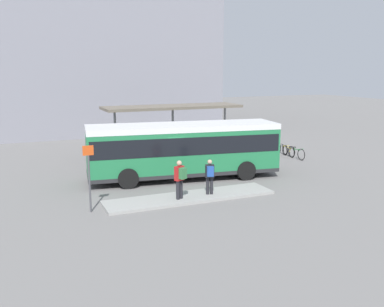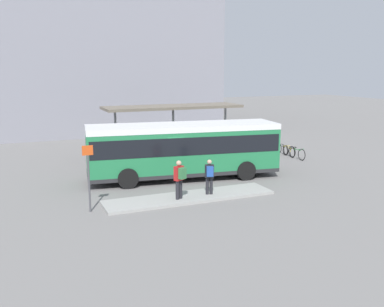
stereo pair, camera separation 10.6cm
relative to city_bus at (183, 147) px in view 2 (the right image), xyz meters
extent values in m
plane|color=slate|center=(-0.01, 0.00, -1.74)|extent=(120.00, 120.00, 0.00)
cube|color=#9E9E99|center=(-1.10, -3.54, -1.68)|extent=(7.94, 1.80, 0.12)
cube|color=#237A47|center=(-0.01, 0.00, -0.08)|extent=(10.36, 3.88, 2.62)
cube|color=white|center=(-0.01, 0.00, 1.08)|extent=(10.39, 3.90, 0.30)
cube|color=black|center=(-0.01, 0.00, 0.23)|extent=(10.17, 3.88, 0.92)
cube|color=black|center=(4.98, -0.68, 0.23)|extent=(0.39, 2.33, 1.01)
cube|color=#28282B|center=(-0.01, 0.00, -1.29)|extent=(10.37, 3.89, 0.20)
cylinder|color=black|center=(3.26, 0.79, -1.23)|extent=(1.06, 0.42, 1.03)
cylinder|color=black|center=(2.93, -1.63, -1.23)|extent=(1.06, 0.42, 1.03)
cylinder|color=black|center=(-2.95, 1.63, -1.23)|extent=(1.06, 0.42, 1.03)
cylinder|color=black|center=(-3.28, -0.79, -1.23)|extent=(1.06, 0.42, 1.03)
cylinder|color=#232328|center=(-1.81, -3.79, -1.20)|extent=(0.16, 0.16, 0.86)
cylinder|color=#232328|center=(-1.63, -3.71, -1.20)|extent=(0.16, 0.16, 0.86)
cube|color=#B21E1E|center=(-1.72, -3.75, -0.45)|extent=(0.49, 0.39, 0.64)
cube|color=#337542|center=(-1.63, -3.95, -0.41)|extent=(0.38, 0.32, 0.49)
sphere|color=tan|center=(-1.72, -3.75, 0.01)|extent=(0.23, 0.23, 0.23)
cylinder|color=#232328|center=(-0.25, -3.59, -1.22)|extent=(0.15, 0.15, 0.80)
cylinder|color=#232328|center=(-0.08, -3.64, -1.22)|extent=(0.15, 0.15, 0.80)
cube|color=black|center=(-0.17, -3.62, -0.52)|extent=(0.45, 0.33, 0.60)
cube|color=#234CA3|center=(-0.23, -3.81, -0.49)|extent=(0.34, 0.28, 0.46)
sphere|color=tan|center=(-0.17, -3.62, -0.09)|extent=(0.22, 0.22, 0.22)
torus|color=black|center=(8.80, 1.35, -1.37)|extent=(0.05, 0.76, 0.76)
torus|color=black|center=(8.80, 2.39, -1.37)|extent=(0.05, 0.76, 0.76)
cylinder|color=#287F3D|center=(8.80, 1.87, -1.12)|extent=(0.04, 0.81, 0.04)
cylinder|color=#287F3D|center=(8.80, 2.06, -1.18)|extent=(0.04, 0.04, 0.38)
cube|color=black|center=(8.80, 2.06, -0.99)|extent=(0.07, 0.18, 0.04)
cylinder|color=#287F3D|center=(8.80, 1.46, -1.03)|extent=(0.48, 0.03, 0.03)
torus|color=black|center=(8.91, 3.22, -1.40)|extent=(0.16, 0.69, 0.69)
torus|color=black|center=(8.76, 2.29, -1.40)|extent=(0.16, 0.69, 0.69)
cylinder|color=gold|center=(8.83, 2.76, -1.18)|extent=(0.15, 0.73, 0.04)
cylinder|color=gold|center=(8.81, 2.59, -1.23)|extent=(0.04, 0.04, 0.34)
cube|color=black|center=(8.81, 2.59, -1.06)|extent=(0.10, 0.19, 0.04)
cylinder|color=gold|center=(8.89, 3.13, -1.09)|extent=(0.48, 0.11, 0.03)
torus|color=black|center=(8.94, 4.10, -1.41)|extent=(0.14, 0.68, 0.68)
torus|color=black|center=(8.82, 3.19, -1.41)|extent=(0.14, 0.68, 0.68)
cylinder|color=black|center=(8.88, 3.64, -1.19)|extent=(0.13, 0.71, 0.04)
cylinder|color=black|center=(8.86, 3.48, -1.25)|extent=(0.04, 0.04, 0.33)
cube|color=black|center=(8.86, 3.48, -1.08)|extent=(0.09, 0.19, 0.04)
cylinder|color=black|center=(8.93, 4.01, -1.11)|extent=(0.48, 0.10, 0.03)
cube|color=#706656|center=(1.77, 6.32, 1.57)|extent=(9.40, 2.76, 0.18)
cylinder|color=gray|center=(-2.22, 6.32, -0.13)|extent=(0.16, 0.16, 3.23)
cylinder|color=gray|center=(5.77, 6.32, -0.13)|extent=(0.16, 0.16, 3.23)
cylinder|color=gray|center=(1.77, 6.32, -0.13)|extent=(0.16, 0.16, 3.23)
cylinder|color=#4C4C51|center=(-5.64, -3.65, -0.54)|extent=(0.08, 0.08, 2.40)
cube|color=#D84C19|center=(-5.64, -3.65, 0.86)|extent=(0.44, 0.03, 0.40)
cube|color=gray|center=(0.29, 23.10, 5.75)|extent=(20.29, 14.71, 14.99)
camera|label=1|loc=(-8.44, -20.87, 4.08)|focal=40.00mm
camera|label=2|loc=(-8.35, -20.92, 4.08)|focal=40.00mm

